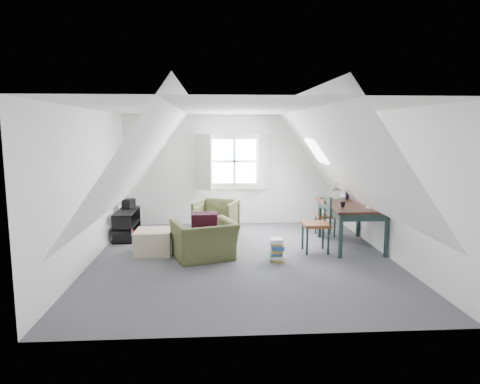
{
  "coord_description": "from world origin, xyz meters",
  "views": [
    {
      "loc": [
        -0.48,
        -7.0,
        2.16
      ],
      "look_at": [
        -0.0,
        0.6,
        1.05
      ],
      "focal_mm": 32.0,
      "sensor_mm": 36.0,
      "label": 1
    }
  ],
  "objects": [
    {
      "name": "wall_right",
      "position": [
        2.5,
        0.0,
        1.25
      ],
      "size": [
        0.0,
        5.5,
        5.5
      ],
      "primitive_type": "plane",
      "rotation": [
        1.57,
        0.0,
        -1.57
      ],
      "color": "white",
      "rests_on": "ground"
    },
    {
      "name": "wall_left",
      "position": [
        -2.5,
        0.0,
        1.25
      ],
      "size": [
        0.0,
        5.5,
        5.5
      ],
      "primitive_type": "plane",
      "rotation": [
        1.57,
        0.0,
        1.57
      ],
      "color": "white",
      "rests_on": "ground"
    },
    {
      "name": "armchair_near",
      "position": [
        -0.65,
        0.03,
        0.0
      ],
      "size": [
        1.21,
        1.13,
        0.64
      ],
      "primitive_type": "imported",
      "rotation": [
        0.0,
        0.0,
        3.47
      ],
      "color": "#474D2A",
      "rests_on": "floor"
    },
    {
      "name": "slope_right",
      "position": [
        1.55,
        0.0,
        1.78
      ],
      "size": [
        3.19,
        5.5,
        4.48
      ],
      "primitive_type": "plane",
      "rotation": [
        0.0,
        -2.19,
        0.0
      ],
      "color": "white",
      "rests_on": "wall_right"
    },
    {
      "name": "dining_chair_near",
      "position": [
        1.36,
        0.32,
        0.52
      ],
      "size": [
        0.46,
        0.46,
        0.99
      ],
      "rotation": [
        0.0,
        0.0,
        -1.62
      ],
      "color": "brown",
      "rests_on": "floor"
    },
    {
      "name": "slope_left",
      "position": [
        -1.55,
        0.0,
        1.78
      ],
      "size": [
        3.19,
        5.5,
        4.48
      ],
      "primitive_type": "plane",
      "rotation": [
        0.0,
        2.19,
        0.0
      ],
      "color": "white",
      "rests_on": "wall_left"
    },
    {
      "name": "wall_back",
      "position": [
        0.0,
        2.75,
        1.25
      ],
      "size": [
        5.0,
        0.0,
        5.0
      ],
      "primitive_type": "plane",
      "rotation": [
        1.57,
        0.0,
        0.0
      ],
      "color": "white",
      "rests_on": "ground"
    },
    {
      "name": "dining_chair_far",
      "position": [
        1.8,
        1.43,
        0.43
      ],
      "size": [
        0.39,
        0.39,
        0.83
      ],
      "rotation": [
        0.0,
        0.0,
        3.33
      ],
      "color": "brown",
      "rests_on": "floor"
    },
    {
      "name": "cup",
      "position": [
        1.81,
        0.34,
        0.8
      ],
      "size": [
        0.1,
        0.1,
        0.09
      ],
      "primitive_type": "imported",
      "rotation": [
        0.0,
        0.0,
        0.01
      ],
      "color": "black",
      "rests_on": "dining_table"
    },
    {
      "name": "demijohn",
      "position": [
        1.91,
        1.09,
        0.94
      ],
      "size": [
        0.23,
        0.23,
        0.33
      ],
      "rotation": [
        0.0,
        0.0,
        0.09
      ],
      "color": "silver",
      "rests_on": "dining_table"
    },
    {
      "name": "ottoman",
      "position": [
        -1.54,
        0.4,
        0.21
      ],
      "size": [
        0.63,
        0.63,
        0.42
      ],
      "primitive_type": "cube",
      "rotation": [
        0.0,
        0.0,
        -0.01
      ],
      "color": "#B3A48C",
      "rests_on": "floor"
    },
    {
      "name": "wall_front",
      "position": [
        0.0,
        -2.75,
        1.25
      ],
      "size": [
        5.0,
        0.0,
        5.0
      ],
      "primitive_type": "plane",
      "rotation": [
        -1.57,
        0.0,
        0.0
      ],
      "color": "white",
      "rests_on": "ground"
    },
    {
      "name": "media_shelf",
      "position": [
        -2.23,
        1.53,
        0.25
      ],
      "size": [
        0.36,
        1.08,
        0.55
      ],
      "rotation": [
        0.0,
        0.0,
        -0.01
      ],
      "color": "black",
      "rests_on": "floor"
    },
    {
      "name": "dining_table",
      "position": [
        2.06,
        0.64,
        0.7
      ],
      "size": [
        0.97,
        1.61,
        0.8
      ],
      "rotation": [
        0.0,
        0.0,
        0.01
      ],
      "color": "#32180E",
      "rests_on": "floor"
    },
    {
      "name": "floor",
      "position": [
        0.0,
        0.0,
        0.0
      ],
      "size": [
        5.5,
        5.5,
        0.0
      ],
      "primitive_type": "plane",
      "color": "#4A4A4F",
      "rests_on": "ground"
    },
    {
      "name": "skylight",
      "position": [
        1.55,
        1.3,
        1.75
      ],
      "size": [
        0.35,
        0.75,
        0.47
      ],
      "primitive_type": "cube",
      "rotation": [
        0.0,
        0.95,
        0.0
      ],
      "color": "white",
      "rests_on": "slope_right"
    },
    {
      "name": "throw_pillow",
      "position": [
        -0.65,
        0.18,
        0.56
      ],
      "size": [
        0.45,
        0.28,
        0.45
      ],
      "primitive_type": "cube",
      "rotation": [
        0.31,
        0.0,
        0.06
      ],
      "color": "#370F1E",
      "rests_on": "armchair_near"
    },
    {
      "name": "vase_twigs",
      "position": [
        2.16,
        1.19,
        0.93
      ],
      "size": [
        0.07,
        0.08,
        0.57
      ],
      "rotation": [
        0.0,
        0.0,
        -0.3
      ],
      "color": "black",
      "rests_on": "dining_table"
    },
    {
      "name": "armchair_far",
      "position": [
        -0.43,
        1.59,
        0.0
      ],
      "size": [
        1.02,
        1.03,
        0.74
      ],
      "primitive_type": "imported",
      "rotation": [
        0.0,
        0.0,
        -0.34
      ],
      "color": "#474D2A",
      "rests_on": "floor"
    },
    {
      "name": "dormer_window",
      "position": [
        0.0,
        2.68,
        1.45
      ],
      "size": [
        1.71,
        0.35,
        1.3
      ],
      "color": "white",
      "rests_on": "wall_back"
    },
    {
      "name": "paper_box",
      "position": [
        2.26,
        0.19,
        0.83
      ],
      "size": [
        0.15,
        0.13,
        0.04
      ],
      "primitive_type": "cube",
      "rotation": [
        0.0,
        0.0,
        0.34
      ],
      "color": "white",
      "rests_on": "dining_table"
    },
    {
      "name": "ceiling",
      "position": [
        0.0,
        0.0,
        2.5
      ],
      "size": [
        5.5,
        5.5,
        0.0
      ],
      "primitive_type": "plane",
      "rotation": [
        3.14,
        0.0,
        0.0
      ],
      "color": "white",
      "rests_on": "wall_back"
    },
    {
      "name": "electronics_box",
      "position": [
        -2.23,
        1.82,
        0.64
      ],
      "size": [
        0.26,
        0.3,
        0.21
      ],
      "primitive_type": "cube",
      "rotation": [
        0.0,
        0.0,
        -0.31
      ],
      "color": "black",
      "rests_on": "media_shelf"
    },
    {
      "name": "magazine_stack",
      "position": [
        0.56,
        -0.15,
        0.19
      ],
      "size": [
        0.28,
        0.33,
        0.37
      ],
      "rotation": [
        0.0,
        0.0,
        0.07
      ],
      "color": "#B29933",
      "rests_on": "floor"
    }
  ]
}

